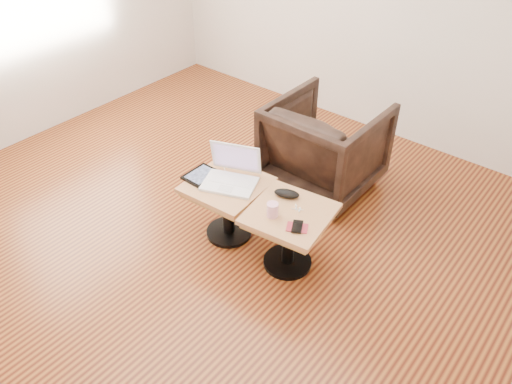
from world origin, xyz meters
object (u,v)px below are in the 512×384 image
Objects in this scene: side_table_left at (227,196)px; side_table_right at (289,225)px; striped_cup at (273,210)px; laptop at (232,175)px; armchair at (325,146)px.

side_table_right is (0.53, 0.03, 0.00)m from side_table_left.
striped_cup is at bearing -13.88° from side_table_left.
side_table_right is 1.30× the size of laptop.
armchair is at bearing 101.82° from side_table_right.
side_table_right is 1.01m from armchair.
striped_cup is (0.46, -0.08, 0.17)m from side_table_left.
side_table_left is at bearing 170.65° from striped_cup.
side_table_left is 5.73× the size of striped_cup.
laptop is (-0.52, 0.01, 0.17)m from side_table_right.
striped_cup is at bearing -36.47° from laptop.
striped_cup is (-0.07, -0.10, 0.17)m from side_table_right.
laptop reaches higher than side_table_right.
laptop reaches higher than side_table_left.
laptop is at bearing 70.60° from side_table_left.
side_table_right is 0.21m from striped_cup.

